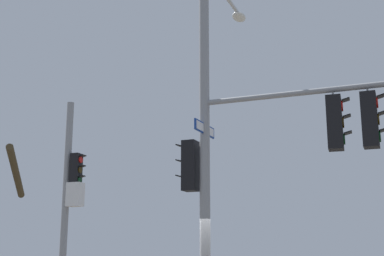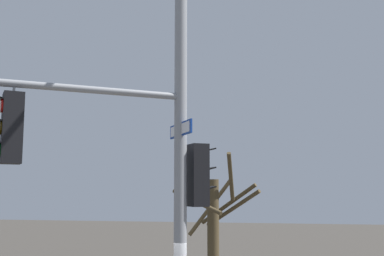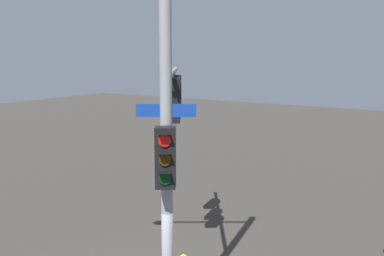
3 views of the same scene
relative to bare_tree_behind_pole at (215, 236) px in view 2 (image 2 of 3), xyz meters
name	(u,v)px [view 2 (image 2 of 3)]	position (x,y,z in m)	size (l,w,h in m)	color
main_signal_pole_assembly	(106,114)	(-5.83, 0.99, 2.49)	(3.45, 6.44, 8.94)	gray
bare_tree_behind_pole	(215,236)	(0.00, 0.00, 0.00)	(2.41, 2.39, 4.39)	#473B25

